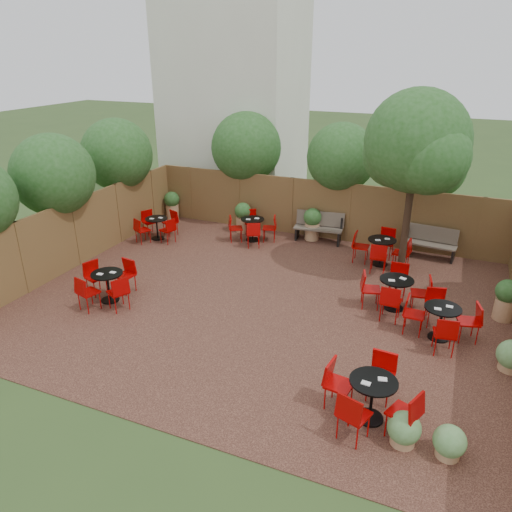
% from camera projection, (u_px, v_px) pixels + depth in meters
% --- Properties ---
extents(ground, '(80.00, 80.00, 0.00)m').
position_uv_depth(ground, '(264.00, 301.00, 12.58)').
color(ground, '#354F23').
rests_on(ground, ground).
extents(courtyard_paving, '(12.00, 10.00, 0.02)m').
position_uv_depth(courtyard_paving, '(264.00, 301.00, 12.58)').
color(courtyard_paving, '#321B14').
rests_on(courtyard_paving, ground).
extents(fence_back, '(12.00, 0.08, 2.00)m').
position_uv_depth(fence_back, '(319.00, 210.00, 16.42)').
color(fence_back, brown).
rests_on(fence_back, ground).
extents(fence_left, '(0.08, 10.00, 2.00)m').
position_uv_depth(fence_left, '(76.00, 233.00, 14.33)').
color(fence_left, brown).
rests_on(fence_left, ground).
extents(neighbour_building, '(5.00, 4.00, 8.00)m').
position_uv_depth(neighbour_building, '(235.00, 103.00, 19.37)').
color(neighbour_building, silver).
rests_on(neighbour_building, ground).
extents(overhang_foliage, '(15.43, 10.52, 2.51)m').
position_uv_depth(overhang_foliage, '(222.00, 167.00, 14.88)').
color(overhang_foliage, '#22501A').
rests_on(overhang_foliage, ground).
extents(courtyard_tree, '(2.86, 2.77, 5.14)m').
position_uv_depth(courtyard_tree, '(416.00, 147.00, 12.72)').
color(courtyard_tree, black).
rests_on(courtyard_tree, courtyard_paving).
extents(park_bench_left, '(1.65, 0.68, 0.99)m').
position_uv_depth(park_bench_left, '(319.00, 226.00, 16.25)').
color(park_bench_left, brown).
rests_on(park_bench_left, courtyard_paving).
extents(park_bench_right, '(1.61, 0.67, 0.97)m').
position_uv_depth(park_bench_right, '(430.00, 242.00, 14.99)').
color(park_bench_right, brown).
rests_on(park_bench_right, courtyard_paving).
extents(bistro_tables, '(10.88, 8.78, 0.94)m').
position_uv_depth(bistro_tables, '(297.00, 277.00, 12.79)').
color(bistro_tables, black).
rests_on(bistro_tables, courtyard_paving).
extents(planters, '(11.87, 3.90, 1.09)m').
position_uv_depth(planters, '(286.00, 228.00, 15.90)').
color(planters, '#AC7F56').
rests_on(planters, courtyard_paving).
extents(low_shrubs, '(2.32, 3.48, 0.66)m').
position_uv_depth(low_shrubs, '(466.00, 398.00, 8.63)').
color(low_shrubs, '#AC7F56').
rests_on(low_shrubs, courtyard_paving).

